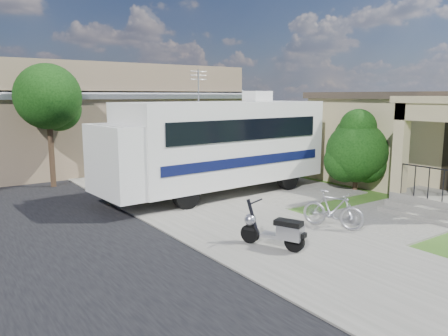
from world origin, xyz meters
TOP-DOWN VIEW (x-y plane):
  - ground at (0.00, 0.00)m, footprint 120.00×120.00m
  - sidewalk_slab at (-1.00, 10.00)m, footprint 4.00×80.00m
  - driveway_slab at (1.50, 4.50)m, footprint 7.00×6.00m
  - walk_slab at (3.00, -1.00)m, footprint 4.00×3.00m
  - house at (8.88, 1.43)m, footprint 9.47×7.80m
  - warehouse at (0.00, 13.97)m, footprint 12.50×8.40m
  - street_tree_a at (-3.70, 9.05)m, footprint 2.44×2.40m
  - street_tree_b at (-3.70, 19.05)m, footprint 2.44×2.40m
  - motorhome at (0.56, 4.46)m, footprint 8.33×3.06m
  - shrub at (5.05, 2.11)m, footprint 2.41×2.30m
  - scooter at (-1.51, -0.96)m, footprint 0.85×1.50m
  - bicycle at (0.69, -0.65)m, footprint 1.00×1.67m
  - garden_hose at (3.79, -0.58)m, footprint 0.39×0.39m

SIDE VIEW (x-z plane):
  - ground at x=0.00m, z-range 0.00..0.00m
  - driveway_slab at x=1.50m, z-range 0.00..0.05m
  - walk_slab at x=3.00m, z-range 0.00..0.05m
  - sidewalk_slab at x=-1.00m, z-range 0.00..0.06m
  - garden_hose at x=3.79m, z-range 0.00..0.18m
  - scooter at x=-1.51m, z-range -0.05..0.98m
  - bicycle at x=0.69m, z-range 0.00..0.97m
  - shrub at x=5.05m, z-range 0.03..2.99m
  - house at x=8.88m, z-range 0.00..3.55m
  - motorhome at x=0.56m, z-range -0.30..3.90m
  - warehouse at x=0.00m, z-range -0.53..4.51m
  - street_tree_a at x=-3.70m, z-range 0.96..5.54m
  - street_tree_b at x=-3.70m, z-range 1.03..5.76m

